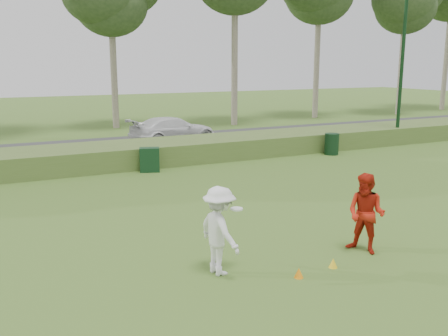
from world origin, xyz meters
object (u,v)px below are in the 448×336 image
cone_yellow (333,263)px  player_red (366,214)px  trash_bin (332,144)px  lamp_post (404,38)px  player_white (219,231)px  utility_cabinet (150,160)px  car_right (173,130)px  cone_orange (299,273)px

cone_yellow → player_red: bearing=18.3°
player_red → trash_bin: bearing=120.6°
lamp_post → player_white: lamp_post is taller
player_white → utility_cabinet: bearing=-18.1°
lamp_post → car_right: size_ratio=1.68×
player_red → trash_bin: 12.82m
cone_orange → utility_cabinet: (0.46, 11.20, 0.39)m
player_white → player_red: player_red is taller
player_red → utility_cabinet: player_red is taller
cone_yellow → utility_cabinet: bearing=92.6°
player_red → car_right: size_ratio=0.39×
utility_cabinet → cone_yellow: bearing=-68.6°
cone_yellow → car_right: bearing=80.6°
player_red → trash_bin: size_ratio=1.84×
utility_cabinet → trash_bin: trash_bin is taller
utility_cabinet → trash_bin: 9.08m
lamp_post → car_right: bearing=153.5°
cone_orange → cone_yellow: cone_orange is taller
cone_orange → trash_bin: trash_bin is taller
cone_orange → player_red: bearing=12.9°
cone_orange → trash_bin: size_ratio=0.21×
car_right → cone_orange: bearing=159.4°
cone_yellow → lamp_post: bearing=40.8°
player_white → utility_cabinet: player_white is taller
player_white → utility_cabinet: (1.82, 10.26, -0.45)m
lamp_post → utility_cabinet: (-14.30, -0.80, -5.10)m
utility_cabinet → cone_orange: bearing=-73.5°
car_right → lamp_post: bearing=-124.7°
cone_orange → utility_cabinet: 11.22m
utility_cabinet → car_right: (3.37, 6.24, 0.27)m
player_white → trash_bin: size_ratio=1.84×
trash_bin → player_white: bearing=-137.3°
player_red → trash_bin: (7.34, 10.51, -0.43)m
player_red → utility_cabinet: size_ratio=1.91×
player_white → cone_yellow: bearing=-118.0°
player_white → cone_orange: player_white is taller
cone_orange → utility_cabinet: size_ratio=0.22×
lamp_post → player_red: lamp_post is taller
player_white → player_red: 3.58m
utility_cabinet → trash_bin: bearing=17.6°
lamp_post → player_red: bearing=-137.5°
trash_bin → utility_cabinet: bearing=178.8°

